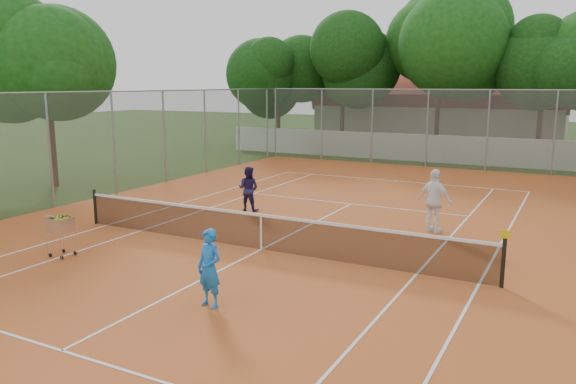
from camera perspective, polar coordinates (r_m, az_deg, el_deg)
The scene contains 12 objects.
ground at distance 14.77m, azimuth -2.73°, elevation -5.94°, with size 120.00×120.00×0.00m, color #1D3C10.
court_pad at distance 14.76m, azimuth -2.73°, elevation -5.90°, with size 18.00×34.00×0.02m, color #C05A25.
court_lines at distance 14.76m, azimuth -2.73°, elevation -5.86°, with size 10.98×23.78×0.01m, color white.
tennis_net at distance 14.63m, azimuth -2.74°, elevation -4.03°, with size 11.88×0.10×0.98m, color black.
perimeter_fence at distance 14.32m, azimuth -2.80°, elevation 1.74°, with size 18.00×34.00×4.00m, color slate.
boundary_wall at distance 32.18m, azimuth 14.71°, elevation 4.28°, with size 26.00×0.30×1.50m, color white.
clubhouse at distance 42.23m, azimuth 15.29°, elevation 7.73°, with size 16.40×9.00×4.40m, color beige.
tropical_trees at distance 34.92m, azimuth 16.21°, elevation 11.69°, with size 29.00×19.00×10.00m, color black.
player_near at distance 11.00m, azimuth -7.98°, elevation -7.68°, with size 0.56×0.37×1.55m, color blue.
player_far_left at distance 19.08m, azimuth -4.05°, elevation 0.33°, with size 0.74×0.58×1.52m, color #201A4F.
player_far_right at distance 16.77m, azimuth 14.68°, elevation -0.89°, with size 1.09×0.45×1.86m, color white.
ball_hopper at distance 15.13m, azimuth -22.04°, elevation -4.08°, with size 0.53×0.53×1.11m, color silver.
Camera 1 is at (7.19, -12.17, 4.29)m, focal length 35.00 mm.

